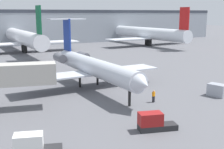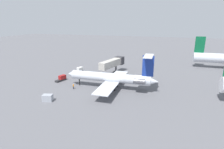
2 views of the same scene
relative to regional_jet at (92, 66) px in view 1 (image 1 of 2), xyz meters
name	(u,v)px [view 1 (image 1 of 2)]	position (x,y,z in m)	size (l,w,h in m)	color
ground_plane	(109,87)	(2.66, -0.96, -3.63)	(400.00, 400.00, 0.10)	#5B5B60
regional_jet	(92,66)	(0.00, 0.00, 0.00)	(23.47, 28.75, 10.80)	silver
ground_crew_marshaller	(154,96)	(4.20, -11.19, -2.73)	(0.47, 0.40, 1.69)	black
baggage_tug_lead	(33,146)	(-13.64, -18.95, -2.75)	(4.23, 2.51, 1.90)	#262628
baggage_tug_trailing	(154,122)	(-1.45, -19.19, -2.75)	(4.23, 2.41, 1.90)	#262628
cargo_container_uld	(217,90)	(14.12, -12.93, -2.69)	(2.28, 2.87, 1.78)	#999EA8
terminal_building	(18,27)	(2.66, 79.18, 2.94)	(177.78, 23.44, 13.03)	#8C939E
parked_airliner_west_mid	(24,38)	(-1.10, 48.82, 0.83)	(33.79, 40.15, 13.64)	white
parked_airliner_centre	(149,34)	(43.61, 47.84, 0.81)	(33.52, 39.70, 13.60)	silver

